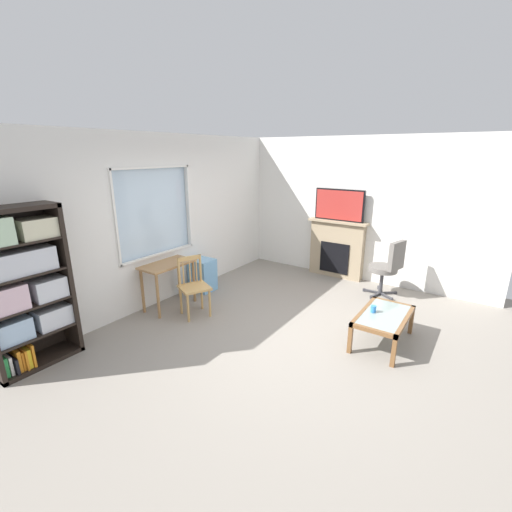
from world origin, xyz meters
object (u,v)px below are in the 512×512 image
Objects in this scene: plastic_drawer_unit at (203,275)px; bookshelf at (22,285)px; office_chair at (388,266)px; fireplace at (337,249)px; sippy_cup at (373,309)px; tv at (339,205)px; desk_under_window at (168,271)px; coffee_table at (384,318)px; wooden_chair at (194,286)px.

bookshelf is at bearing 178.85° from plastic_drawer_unit.
plastic_drawer_unit is 0.58× the size of office_chair.
fireplace reaches higher than office_chair.
sippy_cup is (-0.03, -3.03, 0.16)m from plastic_drawer_unit.
bookshelf is 1.94× the size of tv.
desk_under_window is at bearing 104.94° from sippy_cup.
bookshelf is 4.18m from sippy_cup.
sippy_cup is at bearing -171.24° from office_chair.
sippy_cup is (2.77, -3.09, -0.54)m from bookshelf.
bookshelf reaches higher than sippy_cup.
coffee_table is 11.06× the size of sippy_cup.
desk_under_window is 3.40m from tv.
tv is at bearing 33.27° from sippy_cup.
office_chair is (2.41, -2.74, -0.05)m from desk_under_window.
plastic_drawer_unit is 6.42× the size of sippy_cup.
fireplace is at bearing 66.75° from office_chair.
plastic_drawer_unit is 3.22m from office_chair.
tv is at bearing -21.31° from wooden_chair.
wooden_chair is 0.99m from plastic_drawer_unit.
sippy_cup is at bearing -146.96° from fireplace.
wooden_chair is 3.07m from fireplace.
tv is 2.66m from sippy_cup.
coffee_table is at bearing -144.15° from fireplace.
wooden_chair is at bearing 158.82° from fireplace.
desk_under_window is at bearing 150.46° from tv.
bookshelf is 5.16m from tv.
wooden_chair is at bearing 137.03° from office_chair.
fireplace is at bearing -21.18° from wooden_chair.
wooden_chair is 2.58m from sippy_cup.
desk_under_window reaches higher than sippy_cup.
fireplace is at bearing -39.06° from plastic_drawer_unit.
tv is at bearing -39.31° from plastic_drawer_unit.
plastic_drawer_unit is 3.04m from sippy_cup.
desk_under_window is 3.23m from coffee_table.
sippy_cup is at bearing -48.17° from bookshelf.
sippy_cup reaches higher than coffee_table.
bookshelf is 2.01m from desk_under_window.
sippy_cup is at bearing -72.69° from wooden_chair.
sippy_cup is (-2.09, -1.36, -0.12)m from fireplace.
office_chair is (1.59, -2.79, 0.27)m from plastic_drawer_unit.
wooden_chair reaches higher than sippy_cup.
wooden_chair is at bearing -86.95° from desk_under_window.
fireplace is at bearing -29.38° from desk_under_window.
sippy_cup is at bearing -75.06° from desk_under_window.
fireplace is (4.85, -1.73, -0.42)m from bookshelf.
plastic_drawer_unit is at bearing 3.48° from desk_under_window.
wooden_chair is 1.56× the size of plastic_drawer_unit.
tv reaches higher than coffee_table.
wooden_chair is 0.78× the size of fireplace.
office_chair is (2.38, -2.22, 0.09)m from wooden_chair.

